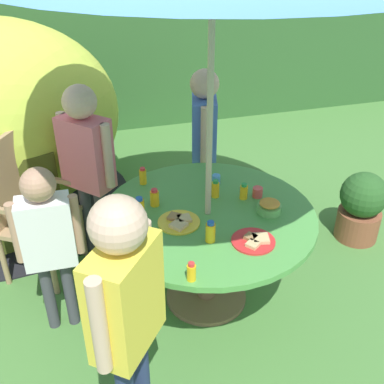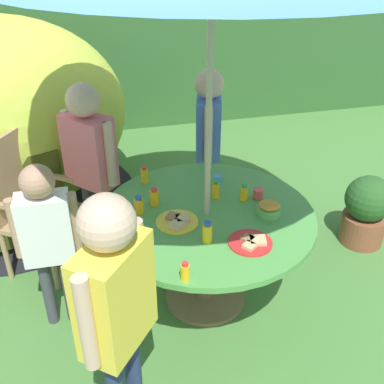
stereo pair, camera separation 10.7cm
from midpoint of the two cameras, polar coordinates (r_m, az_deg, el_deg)
The scene contains 22 objects.
ground_plane at distance 3.36m, azimuth 0.78°, elevation -12.74°, with size 10.00×10.00×0.02m, color #477A38.
hedge_backdrop at distance 5.93m, azimuth -8.90°, elevation 16.14°, with size 9.00×0.70×1.64m, color #33602D.
garden_table at distance 2.98m, azimuth 0.86°, elevation -4.61°, with size 1.34×1.34×0.70m.
wooden_chair at distance 3.49m, azimuth -20.52°, elevation -1.29°, with size 0.62×0.64×1.04m.
potted_plant at distance 3.94m, azimuth 19.12°, elevation -1.62°, with size 0.36×0.36×0.58m.
child_in_blue_shirt at distance 3.72m, azimuth 0.63°, elevation 7.69°, with size 0.27×0.43×1.31m.
child_in_pink_shirt at distance 3.36m, azimuth -13.61°, elevation 4.58°, with size 0.38×0.39×1.35m.
child_in_white_shirt at distance 2.84m, azimuth -18.19°, elevation -4.67°, with size 0.39×0.19×1.14m.
child_in_yellow_shirt at distance 2.08m, azimuth -9.60°, elevation -12.65°, with size 0.38×0.41×1.40m.
snack_bowl at distance 2.93m, azimuth 8.33°, elevation -1.81°, with size 0.15×0.15×0.08m.
plate_far_right at distance 2.68m, azimuth 6.41°, elevation -5.90°, with size 0.25×0.25×0.03m.
plate_center_front at distance 2.82m, azimuth -2.67°, elevation -3.63°, with size 0.26×0.26×0.03m.
plate_back_edge at distance 2.79m, azimuth -9.14°, elevation -4.47°, with size 0.24×0.24×0.03m.
juice_bottle_near_left at distance 2.97m, azimuth -5.59°, elevation -0.72°, with size 0.06×0.06×0.12m.
juice_bottle_near_right at distance 3.05m, azimuth 1.85°, elevation 0.35°, with size 0.05×0.05×0.12m.
juice_bottle_far_left at distance 3.22m, azimuth -6.92°, elevation 1.90°, with size 0.05×0.05×0.12m.
juice_bottle_center_back at distance 2.40m, azimuth -1.37°, elevation -9.68°, with size 0.05×0.05×0.11m.
juice_bottle_mid_left at distance 2.64m, azimuth 1.10°, elevation -4.88°, with size 0.06×0.06×0.13m.
juice_bottle_mid_right at distance 2.90m, azimuth -7.42°, elevation -1.77°, with size 0.06×0.06×0.12m.
juice_bottle_front_edge at distance 3.04m, azimuth 5.30°, elevation 0.03°, with size 0.05×0.05×0.11m.
cup_near at distance 3.21m, azimuth 1.99°, elevation 1.54°, with size 0.06×0.06×0.06m, color #4C99D8.
cup_far at distance 3.08m, azimuth 6.97°, elevation -0.04°, with size 0.07×0.07×0.07m, color #E04C47.
Camera 1 is at (-0.76, -2.30, 2.32)m, focal length 43.98 mm.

